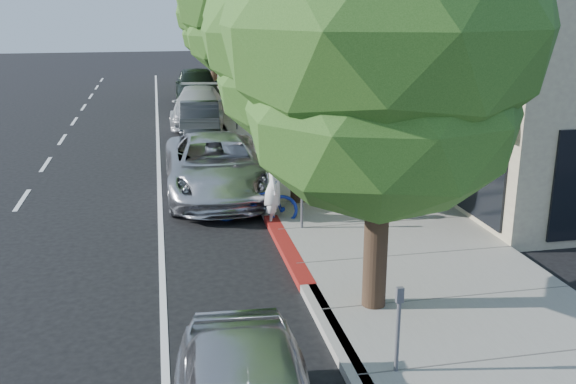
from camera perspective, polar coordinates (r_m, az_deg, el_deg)
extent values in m
plane|color=black|center=(12.71, 0.77, -6.97)|extent=(120.00, 120.00, 0.00)
cube|color=gray|center=(20.58, 2.35, 2.48)|extent=(4.60, 56.00, 0.15)
cube|color=#9E998E|center=(20.18, -4.02, 2.16)|extent=(0.30, 56.00, 0.15)
cube|color=maroon|center=(13.59, -0.12, -5.03)|extent=(0.32, 4.00, 0.15)
cube|color=beige|center=(31.81, 11.22, 13.41)|extent=(10.00, 36.00, 7.00)
cylinder|color=black|center=(10.65, 7.83, -4.13)|extent=(0.40, 0.40, 2.68)
ellipsoid|color=#275218|center=(10.11, 8.30, 7.09)|extent=(4.29, 4.29, 3.43)
ellipsoid|color=#275218|center=(9.98, 8.62, 14.47)|extent=(5.05, 5.05, 4.04)
cylinder|color=black|center=(16.21, 0.93, 2.90)|extent=(0.40, 0.40, 2.50)
ellipsoid|color=#275218|center=(15.86, 0.96, 9.80)|extent=(4.08, 4.08, 3.26)
ellipsoid|color=#275218|center=(15.77, 0.98, 14.18)|extent=(4.80, 4.80, 3.84)
cylinder|color=black|center=(21.98, -2.43, 6.67)|extent=(0.40, 0.40, 2.61)
ellipsoid|color=#275218|center=(21.72, -2.50, 12.01)|extent=(3.23, 3.23, 2.58)
ellipsoid|color=#275218|center=(21.66, -2.54, 15.36)|extent=(3.80, 3.80, 3.04)
cylinder|color=black|center=(27.83, -4.41, 9.05)|extent=(0.40, 0.40, 2.93)
ellipsoid|color=#275218|center=(27.63, -4.51, 13.79)|extent=(4.37, 4.37, 3.49)
cylinder|color=black|center=(33.78, -5.69, 9.98)|extent=(0.40, 0.40, 2.51)
ellipsoid|color=#275218|center=(33.61, -5.79, 13.33)|extent=(3.56, 3.56, 2.85)
ellipsoid|color=#275218|center=(33.57, -5.85, 15.41)|extent=(4.19, 4.19, 3.35)
cylinder|color=black|center=(39.72, -6.60, 10.92)|extent=(0.40, 0.40, 2.51)
ellipsoid|color=#275218|center=(39.58, -6.70, 13.76)|extent=(3.78, 3.78, 3.02)
ellipsoid|color=#275218|center=(39.54, -6.76, 15.52)|extent=(4.44, 4.44, 3.55)
imported|color=white|center=(14.94, -1.25, 0.57)|extent=(0.64, 0.80, 1.92)
imported|color=navy|center=(15.22, -3.07, -0.74)|extent=(2.24, 1.38, 1.11)
imported|color=silver|center=(17.48, -6.42, 2.28)|extent=(2.67, 5.75, 1.59)
imported|color=black|center=(24.92, -7.84, 6.27)|extent=(1.73, 4.29, 1.39)
imported|color=silver|center=(28.12, -7.96, 7.58)|extent=(2.71, 5.49, 1.53)
imported|color=black|center=(33.84, -8.09, 9.34)|extent=(2.26, 5.46, 1.85)
imported|color=black|center=(24.09, -1.90, 6.72)|extent=(0.93, 0.80, 1.63)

